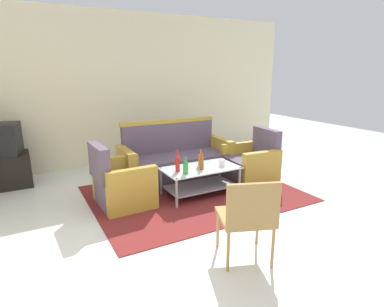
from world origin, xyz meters
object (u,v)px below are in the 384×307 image
at_px(armchair_left, 121,185).
at_px(coffee_table, 200,177).
at_px(armchair_right, 251,165).
at_px(bottle_orange, 201,160).
at_px(bottle_red, 178,163).
at_px(wicker_chair, 248,214).
at_px(cup, 222,163).
at_px(bottle_green, 186,167).
at_px(couch, 176,161).
at_px(bottle_brown, 202,163).
at_px(tv_stand, 2,171).

height_order(armchair_left, coffee_table, armchair_left).
xyz_separation_m(armchair_right, bottle_orange, (-0.94, 0.00, 0.21)).
bearing_deg(bottle_red, wicker_chair, -93.69).
distance_m(coffee_table, cup, 0.38).
distance_m(bottle_green, bottle_orange, 0.42).
distance_m(couch, cup, 0.92).
bearing_deg(bottle_brown, bottle_orange, 64.11).
relative_size(bottle_green, bottle_orange, 0.97).
bearing_deg(bottle_brown, armchair_left, 165.98).
xyz_separation_m(coffee_table, wicker_chair, (-0.48, -1.68, 0.22)).
bearing_deg(wicker_chair, bottle_brown, 94.91).
height_order(armchair_left, bottle_brown, armchair_left).
height_order(coffee_table, bottle_orange, bottle_orange).
height_order(couch, wicker_chair, couch).
relative_size(bottle_green, bottle_brown, 0.98).
bearing_deg(tv_stand, bottle_red, -38.65).
xyz_separation_m(coffee_table, tv_stand, (-2.52, 1.72, -0.01)).
bearing_deg(bottle_red, armchair_left, 165.27).
xyz_separation_m(cup, tv_stand, (-2.84, 1.79, -0.20)).
height_order(bottle_green, bottle_brown, bottle_brown).
bearing_deg(couch, bottle_red, 67.64).
xyz_separation_m(bottle_green, bottle_red, (-0.05, 0.14, 0.03)).
height_order(coffee_table, wicker_chair, wicker_chair).
relative_size(armchair_right, tv_stand, 1.06).
bearing_deg(bottle_green, cup, 6.00).
relative_size(armchair_left, bottle_green, 3.62).
bearing_deg(armchair_right, cup, 106.57).
relative_size(armchair_left, bottle_brown, 3.53).
relative_size(coffee_table, wicker_chair, 1.31).
bearing_deg(bottle_red, cup, -5.83).
distance_m(bottle_green, wicker_chair, 1.55).
bearing_deg(wicker_chair, bottle_red, 106.81).
xyz_separation_m(armchair_left, bottle_green, (0.80, -0.33, 0.21)).
relative_size(armchair_right, bottle_red, 2.77).
relative_size(coffee_table, bottle_green, 4.69).
distance_m(armchair_right, bottle_brown, 1.05).
height_order(armchair_left, tv_stand, armchair_left).
relative_size(armchair_left, coffee_table, 0.77).
height_order(couch, armchair_left, couch).
distance_m(coffee_table, bottle_red, 0.45).
height_order(bottle_brown, wicker_chair, wicker_chair).
distance_m(bottle_red, bottle_orange, 0.42).
distance_m(couch, armchair_right, 1.23).
bearing_deg(tv_stand, bottle_brown, -35.79).
xyz_separation_m(coffee_table, cup, (0.32, -0.07, 0.19)).
distance_m(cup, tv_stand, 3.37).
distance_m(couch, coffee_table, 0.77).
distance_m(armchair_right, cup, 0.70).
height_order(bottle_orange, cup, bottle_orange).
xyz_separation_m(armchair_right, bottle_green, (-1.30, -0.21, 0.21)).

